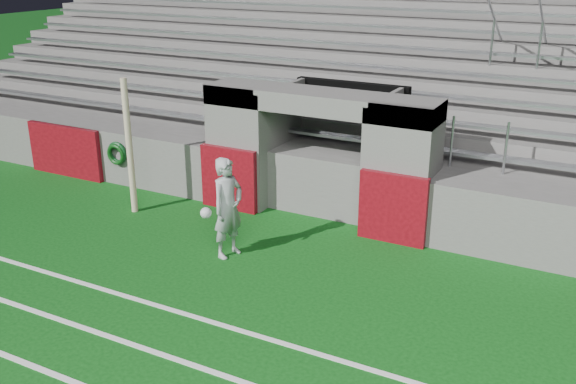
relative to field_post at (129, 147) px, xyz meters
The scene contains 5 objects.
ground 4.22m from the field_post, 28.26° to the right, with size 90.00×90.00×0.00m, color #0B4510.
field_post is the anchor object (origin of this frame).
stadium_structure 7.02m from the field_post, 60.09° to the left, with size 26.00×8.48×5.42m.
goalkeeper_with_ball 3.06m from the field_post, 16.23° to the right, with size 0.66×0.75×1.83m.
hose_coil 1.81m from the field_post, 142.19° to the left, with size 0.53×0.15×0.54m.
Camera 1 is at (5.20, -7.75, 5.13)m, focal length 40.00 mm.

